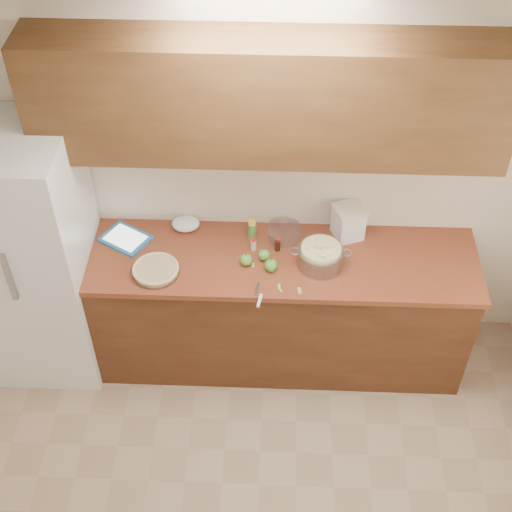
{
  "coord_description": "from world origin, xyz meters",
  "views": [
    {
      "loc": [
        0.07,
        -1.66,
        4.0
      ],
      "look_at": [
        -0.06,
        1.43,
        0.98
      ],
      "focal_mm": 50.0,
      "sensor_mm": 36.0,
      "label": 1
    }
  ],
  "objects_px": {
    "flour_canister": "(348,222)",
    "pie": "(156,270)",
    "tablet": "(125,239)",
    "colander": "(321,256)"
  },
  "relations": [
    {
      "from": "colander",
      "to": "tablet",
      "type": "xyz_separation_m",
      "value": [
        -1.22,
        0.17,
        -0.06
      ]
    },
    {
      "from": "pie",
      "to": "flour_canister",
      "type": "bearing_deg",
      "value": 18.18
    },
    {
      "from": "tablet",
      "to": "flour_canister",
      "type": "bearing_deg",
      "value": 34.43
    },
    {
      "from": "flour_canister",
      "to": "tablet",
      "type": "height_order",
      "value": "flour_canister"
    },
    {
      "from": "colander",
      "to": "flour_canister",
      "type": "xyz_separation_m",
      "value": [
        0.18,
        0.27,
        0.05
      ]
    },
    {
      "from": "pie",
      "to": "tablet",
      "type": "relative_size",
      "value": 0.82
    },
    {
      "from": "pie",
      "to": "colander",
      "type": "relative_size",
      "value": 0.78
    },
    {
      "from": "flour_canister",
      "to": "tablet",
      "type": "distance_m",
      "value": 1.41
    },
    {
      "from": "flour_canister",
      "to": "tablet",
      "type": "bearing_deg",
      "value": -175.86
    },
    {
      "from": "flour_canister",
      "to": "pie",
      "type": "bearing_deg",
      "value": -161.82
    }
  ]
}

